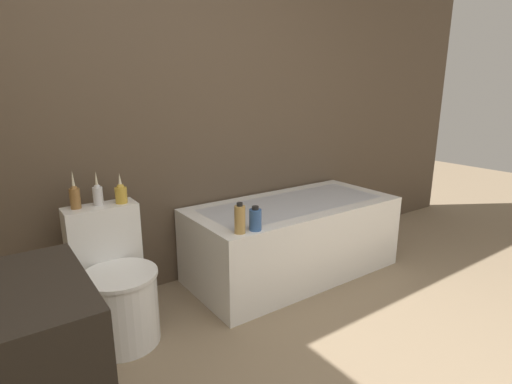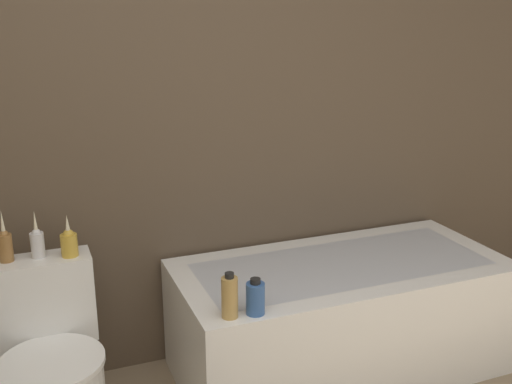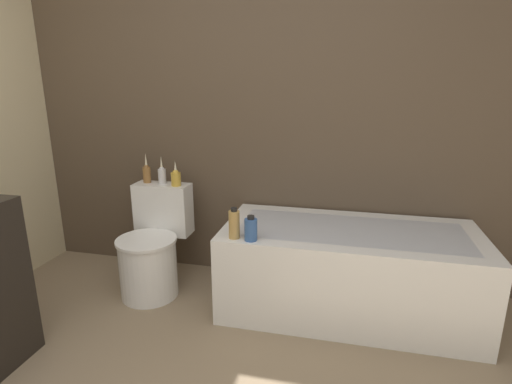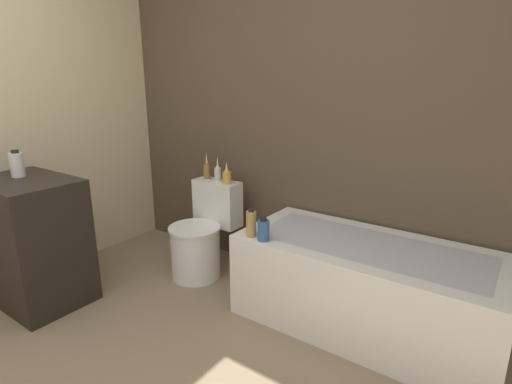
{
  "view_description": "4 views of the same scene",
  "coord_description": "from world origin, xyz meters",
  "px_view_note": "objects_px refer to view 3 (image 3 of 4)",
  "views": [
    {
      "loc": [
        -1.04,
        -0.43,
        1.36
      ],
      "look_at": [
        0.28,
        1.45,
        0.75
      ],
      "focal_mm": 28.0,
      "sensor_mm": 36.0,
      "label": 1
    },
    {
      "loc": [
        -0.53,
        -0.55,
        1.65
      ],
      "look_at": [
        0.26,
        1.44,
        1.01
      ],
      "focal_mm": 42.0,
      "sensor_mm": 36.0,
      "label": 2
    },
    {
      "loc": [
        0.73,
        -0.66,
        1.42
      ],
      "look_at": [
        0.24,
        1.47,
        0.8
      ],
      "focal_mm": 28.0,
      "sensor_mm": 36.0,
      "label": 3
    },
    {
      "loc": [
        1.5,
        -0.49,
        1.49
      ],
      "look_at": [
        0.06,
        1.54,
        0.79
      ],
      "focal_mm": 28.0,
      "sensor_mm": 36.0,
      "label": 4
    }
  ],
  "objects_px": {
    "bathtub": "(348,270)",
    "vase_silver": "(162,174)",
    "vase_gold": "(147,173)",
    "vase_bronze": "(176,177)",
    "shampoo_bottle_tall": "(234,224)",
    "toilet": "(153,250)",
    "shampoo_bottle_short": "(251,229)"
  },
  "relations": [
    {
      "from": "bathtub",
      "to": "vase_silver",
      "type": "distance_m",
      "value": 1.41
    },
    {
      "from": "vase_gold",
      "to": "vase_silver",
      "type": "xyz_separation_m",
      "value": [
        0.12,
        -0.0,
        -0.01
      ]
    },
    {
      "from": "vase_gold",
      "to": "vase_silver",
      "type": "height_order",
      "value": "vase_gold"
    },
    {
      "from": "vase_gold",
      "to": "vase_bronze",
      "type": "xyz_separation_m",
      "value": [
        0.24,
        -0.04,
        -0.01
      ]
    },
    {
      "from": "vase_silver",
      "to": "shampoo_bottle_tall",
      "type": "height_order",
      "value": "vase_silver"
    },
    {
      "from": "toilet",
      "to": "shampoo_bottle_short",
      "type": "bearing_deg",
      "value": -18.6
    },
    {
      "from": "toilet",
      "to": "shampoo_bottle_tall",
      "type": "bearing_deg",
      "value": -20.37
    },
    {
      "from": "bathtub",
      "to": "shampoo_bottle_short",
      "type": "xyz_separation_m",
      "value": [
        -0.55,
        -0.3,
        0.33
      ]
    },
    {
      "from": "vase_gold",
      "to": "bathtub",
      "type": "bearing_deg",
      "value": -6.78
    },
    {
      "from": "vase_bronze",
      "to": "vase_gold",
      "type": "bearing_deg",
      "value": 171.21
    },
    {
      "from": "shampoo_bottle_tall",
      "to": "vase_silver",
      "type": "bearing_deg",
      "value": 145.38
    },
    {
      "from": "shampoo_bottle_tall",
      "to": "shampoo_bottle_short",
      "type": "distance_m",
      "value": 0.1
    },
    {
      "from": "bathtub",
      "to": "shampoo_bottle_tall",
      "type": "relative_size",
      "value": 8.45
    },
    {
      "from": "vase_gold",
      "to": "shampoo_bottle_tall",
      "type": "distance_m",
      "value": 0.91
    },
    {
      "from": "vase_silver",
      "to": "bathtub",
      "type": "bearing_deg",
      "value": -7.21
    },
    {
      "from": "toilet",
      "to": "vase_bronze",
      "type": "distance_m",
      "value": 0.52
    },
    {
      "from": "bathtub",
      "to": "shampoo_bottle_tall",
      "type": "bearing_deg",
      "value": -156.25
    },
    {
      "from": "toilet",
      "to": "shampoo_bottle_short",
      "type": "xyz_separation_m",
      "value": [
        0.75,
        -0.25,
        0.31
      ]
    },
    {
      "from": "vase_gold",
      "to": "shampoo_bottle_tall",
      "type": "xyz_separation_m",
      "value": [
        0.77,
        -0.45,
        -0.16
      ]
    },
    {
      "from": "toilet",
      "to": "shampoo_bottle_tall",
      "type": "xyz_separation_m",
      "value": [
        0.65,
        -0.24,
        0.33
      ]
    },
    {
      "from": "bathtub",
      "to": "vase_gold",
      "type": "height_order",
      "value": "vase_gold"
    },
    {
      "from": "vase_gold",
      "to": "shampoo_bottle_short",
      "type": "distance_m",
      "value": 1.0
    },
    {
      "from": "toilet",
      "to": "vase_silver",
      "type": "distance_m",
      "value": 0.52
    },
    {
      "from": "bathtub",
      "to": "shampoo_bottle_short",
      "type": "relative_size",
      "value": 10.53
    },
    {
      "from": "vase_silver",
      "to": "shampoo_bottle_tall",
      "type": "relative_size",
      "value": 1.08
    },
    {
      "from": "vase_bronze",
      "to": "shampoo_bottle_short",
      "type": "relative_size",
      "value": 1.19
    },
    {
      "from": "bathtub",
      "to": "vase_silver",
      "type": "xyz_separation_m",
      "value": [
        -1.3,
        0.16,
        0.5
      ]
    },
    {
      "from": "vase_silver",
      "to": "shampoo_bottle_short",
      "type": "distance_m",
      "value": 0.9
    },
    {
      "from": "shampoo_bottle_tall",
      "to": "vase_gold",
      "type": "bearing_deg",
      "value": 149.48
    },
    {
      "from": "vase_gold",
      "to": "vase_silver",
      "type": "distance_m",
      "value": 0.12
    },
    {
      "from": "vase_bronze",
      "to": "bathtub",
      "type": "bearing_deg",
      "value": -6.38
    },
    {
      "from": "vase_silver",
      "to": "vase_bronze",
      "type": "relative_size",
      "value": 1.13
    }
  ]
}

